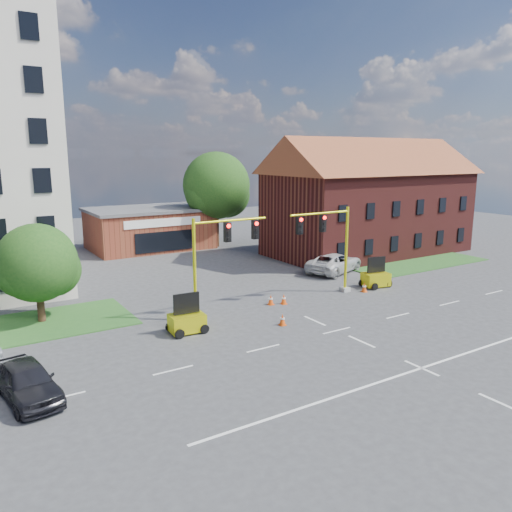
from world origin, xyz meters
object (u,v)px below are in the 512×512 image
(signal_mast_east, at_px, (329,241))
(pickup_white, at_px, (334,263))
(sedan_dark, at_px, (27,381))
(trailer_west, at_px, (187,321))
(signal_mast_west, at_px, (219,254))
(trailer_east, at_px, (376,278))

(signal_mast_east, relative_size, pickup_white, 1.04)
(sedan_dark, bearing_deg, trailer_west, 14.08)
(signal_mast_west, bearing_deg, signal_mast_east, 0.00)
(signal_mast_west, xyz_separation_m, pickup_white, (13.69, 5.03, -3.09))
(trailer_west, bearing_deg, sedan_dark, -152.88)
(trailer_west, distance_m, trailer_east, 16.27)
(signal_mast_east, xyz_separation_m, pickup_white, (4.98, 5.03, -3.09))
(signal_mast_west, xyz_separation_m, signal_mast_east, (8.71, 0.00, 0.00))
(sedan_dark, bearing_deg, signal_mast_west, 16.04)
(signal_mast_east, height_order, trailer_west, signal_mast_east)
(trailer_west, height_order, trailer_east, trailer_east)
(signal_mast_east, bearing_deg, pickup_white, 45.30)
(signal_mast_west, bearing_deg, trailer_east, -1.13)
(signal_mast_west, height_order, trailer_west, signal_mast_west)
(pickup_white, bearing_deg, signal_mast_east, 114.82)
(signal_mast_east, distance_m, trailer_east, 5.53)
(trailer_west, height_order, sedan_dark, trailer_west)
(signal_mast_east, bearing_deg, trailer_west, -171.55)
(signal_mast_east, distance_m, pickup_white, 7.72)
(signal_mast_west, distance_m, trailer_east, 13.58)
(trailer_east, xyz_separation_m, pickup_white, (0.50, 5.29, 0.14))
(signal_mast_east, height_order, trailer_east, signal_mast_east)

